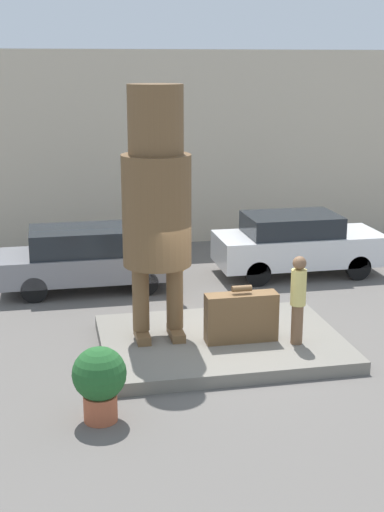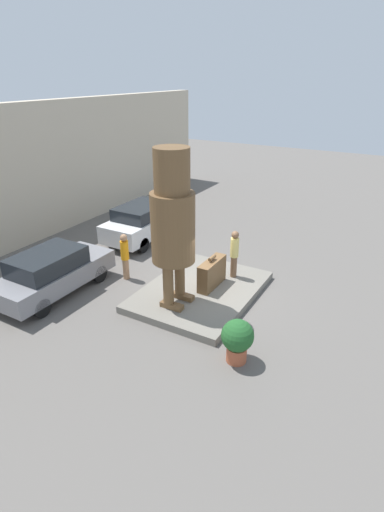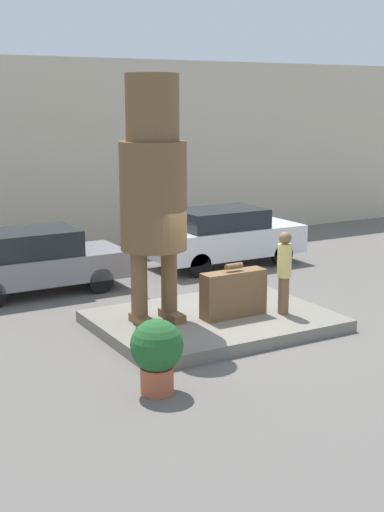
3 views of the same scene
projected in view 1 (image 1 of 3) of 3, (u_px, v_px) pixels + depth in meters
The scene contains 10 objects.
ground_plane at pixel (221, 348), 14.09m from camera, with size 60.00×60.00×0.00m, color #605B56.
pedestal at pixel (221, 343), 14.06m from camera, with size 4.70×3.49×0.24m.
building_backdrop at pixel (152, 149), 21.74m from camera, with size 28.00×0.60×5.84m.
statue_figure at pixel (156, 194), 13.32m from camera, with size 1.31×1.31×4.85m.
giant_suitcase at pixel (241, 317), 13.73m from camera, with size 1.40×0.40×1.12m.
tourist at pixel (298, 296), 13.46m from camera, with size 0.30×0.30×1.74m.
parked_car_grey at pixel (85, 258), 17.56m from camera, with size 4.25×1.72×1.56m.
parked_car_white at pixel (297, 243), 18.83m from camera, with size 4.37×1.81×1.63m.
planter_pot at pixel (100, 379), 11.08m from camera, with size 0.85×0.85×1.23m.
worker_hivis at pixel (178, 263), 16.54m from camera, with size 0.30×0.30×1.75m.
Camera 1 is at (-3.20, -12.73, 5.46)m, focal length 50.00 mm.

